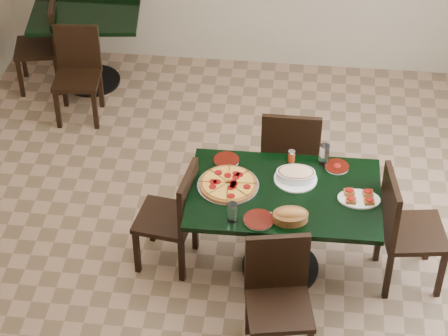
# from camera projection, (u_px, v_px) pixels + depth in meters

# --- Properties ---
(floor) EXTENTS (5.50, 5.50, 0.00)m
(floor) POSITION_uv_depth(u_px,v_px,m) (234.00, 257.00, 6.58)
(floor) COLOR #86664D
(floor) RESTS_ON ground
(room_shell) EXTENTS (5.50, 5.50, 5.50)m
(room_shell) POSITION_uv_depth(u_px,v_px,m) (382.00, 15.00, 7.08)
(room_shell) COLOR white
(room_shell) RESTS_ON floor
(main_table) EXTENTS (1.34, 0.87, 0.75)m
(main_table) POSITION_uv_depth(u_px,v_px,m) (283.00, 212.00, 6.13)
(main_table) COLOR black
(main_table) RESTS_ON floor
(back_table) EXTENTS (1.06, 0.83, 0.75)m
(back_table) POSITION_uv_depth(u_px,v_px,m) (87.00, 35.00, 8.09)
(back_table) COLOR black
(back_table) RESTS_ON floor
(chair_far) EXTENTS (0.44, 0.44, 0.95)m
(chair_far) POSITION_uv_depth(u_px,v_px,m) (290.00, 152.00, 6.71)
(chair_far) COLOR black
(chair_far) RESTS_ON floor
(chair_near) EXTENTS (0.49, 0.49, 0.89)m
(chair_near) POSITION_uv_depth(u_px,v_px,m) (278.00, 292.00, 5.63)
(chair_near) COLOR black
(chair_near) RESTS_ON floor
(chair_right) EXTENTS (0.50, 0.50, 0.93)m
(chair_right) POSITION_uv_depth(u_px,v_px,m) (403.00, 225.00, 6.08)
(chair_right) COLOR black
(chair_right) RESTS_ON floor
(chair_left) EXTENTS (0.46, 0.46, 0.86)m
(chair_left) POSITION_uv_depth(u_px,v_px,m) (175.00, 214.00, 6.24)
(chair_left) COLOR black
(chair_left) RESTS_ON floor
(back_chair_near) EXTENTS (0.42, 0.42, 0.85)m
(back_chair_near) POSITION_uv_depth(u_px,v_px,m) (78.00, 68.00, 7.74)
(back_chair_near) COLOR black
(back_chair_near) RESTS_ON floor
(back_chair_left) EXTENTS (0.48, 0.48, 0.87)m
(back_chair_left) POSITION_uv_depth(u_px,v_px,m) (45.00, 41.00, 8.08)
(back_chair_left) COLOR black
(back_chair_left) RESTS_ON floor
(pepperoni_pizza) EXTENTS (0.43, 0.43, 0.04)m
(pepperoni_pizza) POSITION_uv_depth(u_px,v_px,m) (228.00, 184.00, 6.05)
(pepperoni_pizza) COLOR #B6B5BD
(pepperoni_pizza) RESTS_ON main_table
(lasagna_casserole) EXTENTS (0.30, 0.30, 0.09)m
(lasagna_casserole) POSITION_uv_depth(u_px,v_px,m) (296.00, 175.00, 6.09)
(lasagna_casserole) COLOR white
(lasagna_casserole) RESTS_ON main_table
(bread_basket) EXTENTS (0.26, 0.20, 0.10)m
(bread_basket) POSITION_uv_depth(u_px,v_px,m) (290.00, 216.00, 5.77)
(bread_basket) COLOR brown
(bread_basket) RESTS_ON main_table
(bruschetta_platter) EXTENTS (0.29, 0.21, 0.05)m
(bruschetta_platter) POSITION_uv_depth(u_px,v_px,m) (359.00, 197.00, 5.93)
(bruschetta_platter) COLOR white
(bruschetta_platter) RESTS_ON main_table
(side_plate_near) EXTENTS (0.21, 0.21, 0.02)m
(side_plate_near) POSITION_uv_depth(u_px,v_px,m) (259.00, 220.00, 5.78)
(side_plate_near) COLOR white
(side_plate_near) RESTS_ON main_table
(side_plate_far_r) EXTENTS (0.17, 0.17, 0.03)m
(side_plate_far_r) POSITION_uv_depth(u_px,v_px,m) (337.00, 167.00, 6.21)
(side_plate_far_r) COLOR white
(side_plate_far_r) RESTS_ON main_table
(side_plate_far_l) EXTENTS (0.19, 0.19, 0.02)m
(side_plate_far_l) POSITION_uv_depth(u_px,v_px,m) (226.00, 160.00, 6.27)
(side_plate_far_l) COLOR white
(side_plate_far_l) RESTS_ON main_table
(napkin_setting) EXTENTS (0.14, 0.14, 0.01)m
(napkin_setting) POSITION_uv_depth(u_px,v_px,m) (261.00, 218.00, 5.80)
(napkin_setting) COLOR white
(napkin_setting) RESTS_ON main_table
(water_glass_a) EXTENTS (0.07, 0.07, 0.16)m
(water_glass_a) POSITION_uv_depth(u_px,v_px,m) (324.00, 154.00, 6.21)
(water_glass_a) COLOR white
(water_glass_a) RESTS_ON main_table
(water_glass_b) EXTENTS (0.07, 0.07, 0.14)m
(water_glass_b) POSITION_uv_depth(u_px,v_px,m) (232.00, 212.00, 5.74)
(water_glass_b) COLOR white
(water_glass_b) RESTS_ON main_table
(pepper_shaker) EXTENTS (0.05, 0.05, 0.09)m
(pepper_shaker) POSITION_uv_depth(u_px,v_px,m) (292.00, 156.00, 6.25)
(pepper_shaker) COLOR #B53013
(pepper_shaker) RESTS_ON main_table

